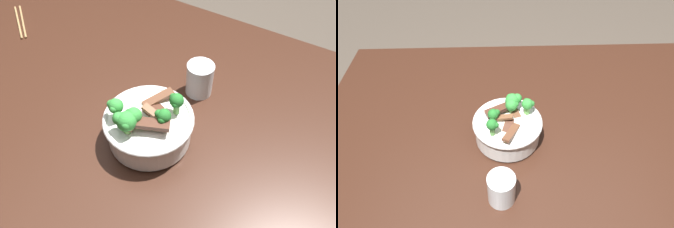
# 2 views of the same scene
# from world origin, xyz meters

# --- Properties ---
(dining_table) EXTENTS (1.52, 1.09, 0.77)m
(dining_table) POSITION_xyz_m (0.00, 0.00, 0.68)
(dining_table) COLOR #381E14
(dining_table) RESTS_ON ground
(rice_bowl) EXTENTS (0.20, 0.20, 0.13)m
(rice_bowl) POSITION_xyz_m (-0.14, 0.03, 0.82)
(rice_bowl) COLOR white
(rice_bowl) RESTS_ON dining_table
(drinking_glass) EXTENTS (0.07, 0.07, 0.09)m
(drinking_glass) POSITION_xyz_m (-0.17, -0.17, 0.81)
(drinking_glass) COLOR white
(drinking_glass) RESTS_ON dining_table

